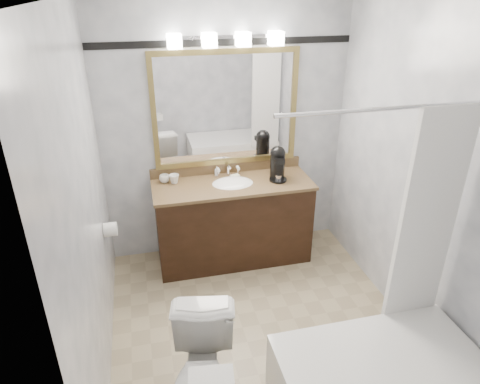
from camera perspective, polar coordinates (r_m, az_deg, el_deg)
The scene contains 14 objects.
room at distance 3.03m, azimuth 3.16°, elevation 0.19°, with size 2.42×2.62×2.52m.
vanity at distance 4.28m, azimuth -0.95°, elevation -3.73°, with size 1.53×0.58×0.97m.
mirror at distance 4.12m, azimuth -1.89°, elevation 10.98°, with size 1.40×0.04×1.10m.
vanity_light_bar at distance 3.94m, azimuth -1.86°, elevation 19.70°, with size 1.02×0.14×0.12m.
accent_stripe at distance 4.01m, azimuth -2.05°, elevation 19.32°, with size 2.40×0.01×0.06m, color black.
bathtub at distance 3.17m, azimuth 18.18°, elevation -22.04°, with size 1.30×0.75×1.96m.
tp_roll at distance 3.79m, azimuth -16.89°, elevation -4.79°, with size 0.12×0.12×0.11m, color white.
toilet at distance 2.88m, azimuth -4.94°, elevation -23.91°, with size 0.41×0.72×0.74m, color white.
tissue_box at distance 2.34m, azimuth -3.85°, elevation -23.91°, with size 0.23×0.12×0.09m, color white.
coffee_maker at distance 4.14m, azimuth 5.04°, elevation 3.98°, with size 0.17×0.22×0.33m.
cup_left at distance 4.15m, azimuth -10.04°, elevation 1.75°, with size 0.10×0.10×0.08m, color white.
cup_right at distance 4.12m, azimuth -8.76°, elevation 1.74°, with size 0.09×0.09×0.09m, color white.
soap_bottle_a at distance 4.25m, azimuth -3.10°, elevation 2.82°, with size 0.04×0.04×0.09m, color white.
soap_bar at distance 4.20m, azimuth -0.69°, elevation 2.11°, with size 0.09×0.05×0.03m, color beige.
Camera 1 is at (-0.80, -2.61, 2.58)m, focal length 32.00 mm.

